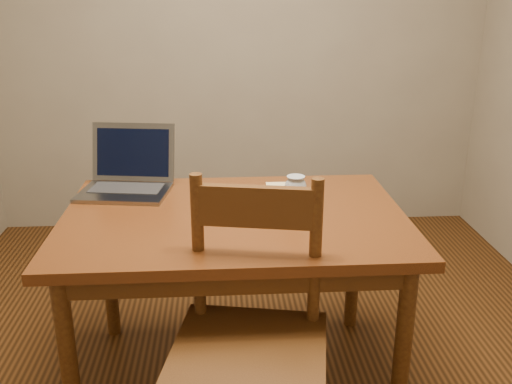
{
  "coord_description": "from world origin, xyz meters",
  "views": [
    {
      "loc": [
        -0.13,
        -2.13,
        1.54
      ],
      "look_at": [
        0.01,
        -0.04,
        0.8
      ],
      "focal_mm": 40.0,
      "sensor_mm": 36.0,
      "label": 1
    }
  ],
  "objects": [
    {
      "name": "floor",
      "position": [
        0.0,
        0.0,
        -0.01
      ],
      "size": [
        3.2,
        3.2,
        0.02
      ],
      "primitive_type": "cube",
      "color": "black",
      "rests_on": "ground"
    },
    {
      "name": "back_wall",
      "position": [
        0.0,
        1.61,
        1.3
      ],
      "size": [
        3.2,
        0.02,
        2.6
      ],
      "primitive_type": "cube",
      "color": "gray",
      "rests_on": "floor"
    },
    {
      "name": "front_wall",
      "position": [
        0.0,
        -1.61,
        1.3
      ],
      "size": [
        3.2,
        0.02,
        2.6
      ],
      "primitive_type": "cube",
      "color": "gray",
      "rests_on": "floor"
    },
    {
      "name": "table",
      "position": [
        -0.08,
        -0.11,
        0.65
      ],
      "size": [
        1.3,
        0.9,
        0.74
      ],
      "color": "#46230B",
      "rests_on": "floor"
    },
    {
      "name": "chair",
      "position": [
        -0.04,
        -0.6,
        0.55
      ],
      "size": [
        0.55,
        0.53,
        0.51
      ],
      "rotation": [
        0.0,
        0.0,
        -0.18
      ],
      "color": "#3B1D0C",
      "rests_on": "floor"
    },
    {
      "name": "plate",
      "position": [
        0.1,
        -0.03,
        0.75
      ],
      "size": [
        0.22,
        0.22,
        0.02
      ],
      "primitive_type": "cylinder",
      "color": "black",
      "rests_on": "table"
    },
    {
      "name": "sandwich_cheese",
      "position": [
        0.07,
        -0.02,
        0.78
      ],
      "size": [
        0.13,
        0.09,
        0.04
      ],
      "primitive_type": null,
      "rotation": [
        0.0,
        0.0,
        0.18
      ],
      "color": "#381E0C",
      "rests_on": "plate"
    },
    {
      "name": "sandwich_tomato",
      "position": [
        0.14,
        -0.04,
        0.77
      ],
      "size": [
        0.12,
        0.1,
        0.03
      ],
      "primitive_type": null,
      "rotation": [
        0.0,
        0.0,
        -0.39
      ],
      "color": "#381E0C",
      "rests_on": "plate"
    },
    {
      "name": "sandwich_top",
      "position": [
        0.1,
        -0.03,
        0.8
      ],
      "size": [
        0.12,
        0.08,
        0.04
      ],
      "primitive_type": null,
      "rotation": [
        0.0,
        0.0,
        0.06
      ],
      "color": "#381E0C",
      "rests_on": "plate"
    },
    {
      "name": "milk_glass",
      "position": [
        0.15,
        -0.15,
        0.82
      ],
      "size": [
        0.08,
        0.08,
        0.16
      ],
      "primitive_type": null,
      "color": "white",
      "rests_on": "table"
    },
    {
      "name": "laptop",
      "position": [
        -0.51,
        0.21,
        0.81
      ],
      "size": [
        0.41,
        0.38,
        0.26
      ],
      "rotation": [
        0.0,
        0.0,
        -0.15
      ],
      "color": "slate",
      "rests_on": "table"
    }
  ]
}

